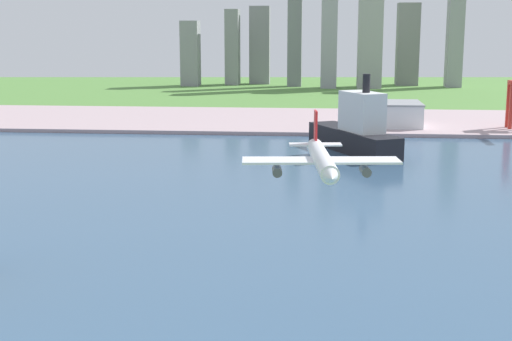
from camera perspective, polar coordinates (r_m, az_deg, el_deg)
ground_plane at (r=346.63m, az=4.72°, el=-0.28°), size 2400.00×2400.00×0.00m
water_bay at (r=288.06m, az=4.59°, el=-2.64°), size 840.00×360.00×0.15m
industrial_pier at (r=534.00m, az=4.95°, el=3.91°), size 840.00×140.00×2.50m
airplane_landing at (r=156.35m, az=5.16°, el=0.81°), size 34.62×38.48×12.44m
cargo_ship at (r=405.79m, az=7.82°, el=3.11°), size 50.13×75.83×43.82m
warehouse_main at (r=503.53m, az=9.67°, el=4.41°), size 54.75×40.75×15.96m
distant_skyline at (r=856.17m, az=6.16°, el=10.35°), size 321.79×72.62×150.43m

